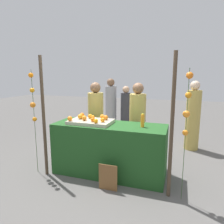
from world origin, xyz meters
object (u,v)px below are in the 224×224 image
orange_0 (102,117)px  juice_bottle (142,121)px  vendor_right (137,126)px  chalkboard_sign (108,178)px  stall_counter (109,149)px  vendor_left (96,123)px  orange_1 (93,117)px

orange_0 → juice_bottle: (0.78, -0.12, 0.01)m
vendor_right → orange_0: bearing=-134.4°
orange_0 → chalkboard_sign: size_ratio=0.20×
stall_counter → juice_bottle: size_ratio=8.71×
stall_counter → vendor_left: bearing=129.4°
chalkboard_sign → vendor_right: 1.37m
chalkboard_sign → orange_0: bearing=117.7°
juice_bottle → chalkboard_sign: bearing=-128.5°
juice_bottle → vendor_left: size_ratio=0.14×
juice_bottle → vendor_left: bearing=149.8°
stall_counter → orange_0: bearing=145.7°
vendor_left → vendor_right: bearing=1.2°
orange_0 → orange_1: size_ratio=1.13×
orange_1 → chalkboard_sign: (0.51, -0.59, -0.84)m
chalkboard_sign → orange_1: bearing=131.2°
orange_1 → chalkboard_sign: 1.14m
chalkboard_sign → vendor_left: 1.52m
chalkboard_sign → vendor_right: size_ratio=0.26×
orange_1 → vendor_right: (0.72, 0.64, -0.27)m
juice_bottle → orange_0: bearing=171.1°
chalkboard_sign → vendor_left: (-0.72, 1.21, 0.57)m
orange_0 → juice_bottle: juice_bottle is taller
vendor_left → juice_bottle: bearing=-30.2°
chalkboard_sign → vendor_right: (0.20, 1.23, 0.57)m
stall_counter → orange_1: (-0.35, 0.05, 0.57)m
juice_bottle → stall_counter: bearing=-179.9°
orange_1 → vendor_left: vendor_left is taller
stall_counter → orange_1: orange_1 is taller
stall_counter → vendor_left: size_ratio=1.22×
orange_0 → orange_1: bearing=-154.7°
vendor_right → chalkboard_sign: bearing=-99.5°
vendor_left → vendor_right: (0.92, 0.02, 0.00)m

